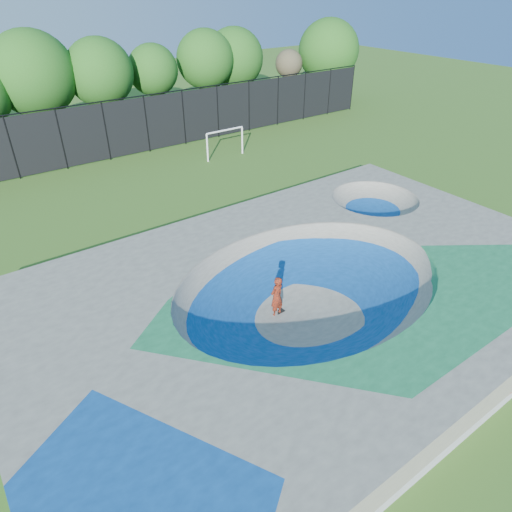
# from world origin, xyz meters

# --- Properties ---
(ground) EXTENTS (120.00, 120.00, 0.00)m
(ground) POSITION_xyz_m (0.00, 0.00, 0.00)
(ground) COLOR #355F1A
(ground) RESTS_ON ground
(skate_deck) EXTENTS (22.00, 14.00, 1.50)m
(skate_deck) POSITION_xyz_m (0.00, 0.00, 0.75)
(skate_deck) COLOR gray
(skate_deck) RESTS_ON ground
(skater) EXTENTS (0.70, 0.53, 1.72)m
(skater) POSITION_xyz_m (-1.21, 0.51, 0.86)
(skater) COLOR red
(skater) RESTS_ON ground
(skateboard) EXTENTS (0.80, 0.28, 0.05)m
(skateboard) POSITION_xyz_m (-1.21, 0.51, 0.03)
(skateboard) COLOR black
(skateboard) RESTS_ON ground
(soccer_goal) EXTENTS (3.04, 0.12, 2.01)m
(soccer_goal) POSITION_xyz_m (6.84, 16.62, 1.39)
(soccer_goal) COLOR white
(soccer_goal) RESTS_ON ground
(fence) EXTENTS (48.09, 0.09, 4.04)m
(fence) POSITION_xyz_m (0.00, 21.00, 2.10)
(fence) COLOR black
(fence) RESTS_ON ground
(treeline) EXTENTS (53.89, 7.60, 8.21)m
(treeline) POSITION_xyz_m (-1.04, 25.89, 4.89)
(treeline) COLOR #422A21
(treeline) RESTS_ON ground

